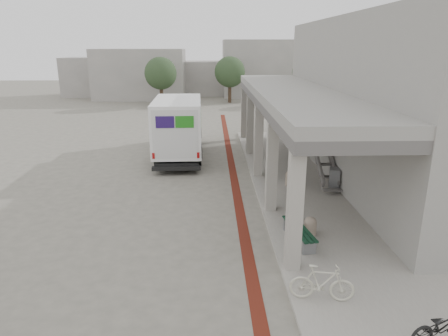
{
  "coord_description": "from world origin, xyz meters",
  "views": [
    {
      "loc": [
        -0.03,
        -12.91,
        5.8
      ],
      "look_at": [
        0.42,
        0.8,
        1.6
      ],
      "focal_mm": 32.0,
      "sensor_mm": 36.0,
      "label": 1
    }
  ],
  "objects_px": {
    "bench": "(299,232)",
    "utility_cabinet": "(334,179)",
    "fedex_truck": "(179,125)",
    "bicycle_black": "(443,325)",
    "bicycle_cream": "(322,283)"
  },
  "relations": [
    {
      "from": "bench",
      "to": "utility_cabinet",
      "type": "xyz_separation_m",
      "value": [
        2.4,
        4.46,
        0.13
      ]
    },
    {
      "from": "fedex_truck",
      "to": "bench",
      "type": "xyz_separation_m",
      "value": [
        4.37,
        -10.55,
        -1.26
      ]
    },
    {
      "from": "fedex_truck",
      "to": "utility_cabinet",
      "type": "height_order",
      "value": "fedex_truck"
    },
    {
      "from": "bench",
      "to": "bicycle_cream",
      "type": "bearing_deg",
      "value": -101.36
    },
    {
      "from": "bench",
      "to": "utility_cabinet",
      "type": "height_order",
      "value": "utility_cabinet"
    },
    {
      "from": "fedex_truck",
      "to": "utility_cabinet",
      "type": "distance_m",
      "value": 9.17
    },
    {
      "from": "bicycle_cream",
      "to": "bench",
      "type": "bearing_deg",
      "value": 8.17
    },
    {
      "from": "bench",
      "to": "bicycle_cream",
      "type": "distance_m",
      "value": 2.93
    },
    {
      "from": "bicycle_cream",
      "to": "fedex_truck",
      "type": "bearing_deg",
      "value": 27.71
    },
    {
      "from": "fedex_truck",
      "to": "bicycle_cream",
      "type": "distance_m",
      "value": 14.18
    },
    {
      "from": "bicycle_black",
      "to": "bench",
      "type": "bearing_deg",
      "value": 7.0
    },
    {
      "from": "fedex_truck",
      "to": "bicycle_cream",
      "type": "bearing_deg",
      "value": -74.07
    },
    {
      "from": "fedex_truck",
      "to": "bicycle_black",
      "type": "relative_size",
      "value": 4.74
    },
    {
      "from": "bicycle_black",
      "to": "bicycle_cream",
      "type": "bearing_deg",
      "value": 37.12
    },
    {
      "from": "bicycle_black",
      "to": "bicycle_cream",
      "type": "relative_size",
      "value": 1.07
    }
  ]
}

